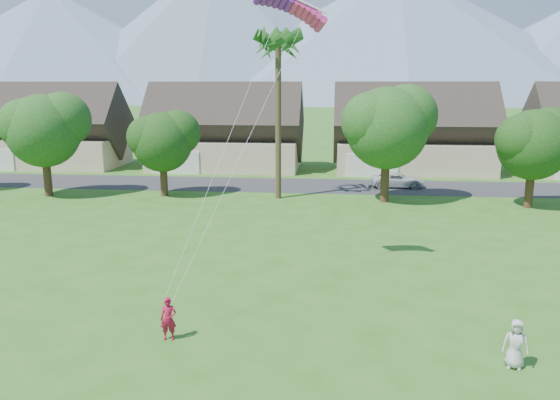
# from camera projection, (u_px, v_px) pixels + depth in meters

# --- Properties ---
(street) EXTENTS (90.00, 7.00, 0.01)m
(street) POSITION_uv_depth(u_px,v_px,m) (308.00, 186.00, 47.16)
(street) COLOR #2D2D30
(street) RESTS_ON ground
(kite_flyer) EXTENTS (0.59, 0.42, 1.52)m
(kite_flyer) POSITION_uv_depth(u_px,v_px,m) (168.00, 319.00, 18.57)
(kite_flyer) COLOR #A61332
(kite_flyer) RESTS_ON ground
(watcher) EXTENTS (0.86, 0.66, 1.57)m
(watcher) POSITION_uv_depth(u_px,v_px,m) (516.00, 344.00, 16.72)
(watcher) COLOR beige
(watcher) RESTS_ON ground
(parked_car) EXTENTS (4.53, 2.23, 1.24)m
(parked_car) POSITION_uv_depth(u_px,v_px,m) (398.00, 180.00, 46.28)
(parked_car) COLOR silver
(parked_car) RESTS_ON ground
(mountain_ridge) EXTENTS (540.00, 240.00, 70.00)m
(mountain_ridge) POSITION_uv_depth(u_px,v_px,m) (354.00, 40.00, 260.03)
(mountain_ridge) COLOR slate
(mountain_ridge) RESTS_ON ground
(houses_row) EXTENTS (72.75, 8.19, 8.86)m
(houses_row) POSITION_uv_depth(u_px,v_px,m) (318.00, 136.00, 55.15)
(houses_row) COLOR beige
(houses_row) RESTS_ON ground
(tree_row) EXTENTS (62.27, 6.67, 8.45)m
(tree_row) POSITION_uv_depth(u_px,v_px,m) (289.00, 135.00, 40.33)
(tree_row) COLOR #47301C
(tree_row) RESTS_ON ground
(fan_palm) EXTENTS (3.00, 3.00, 13.80)m
(fan_palm) POSITION_uv_depth(u_px,v_px,m) (278.00, 39.00, 39.55)
(fan_palm) COLOR #4C3D26
(fan_palm) RESTS_ON ground
(parafoil_kite) EXTENTS (3.23, 1.30, 0.50)m
(parafoil_kite) POSITION_uv_depth(u_px,v_px,m) (292.00, 5.00, 22.72)
(parafoil_kite) COLOR #7116AC
(parafoil_kite) RESTS_ON ground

